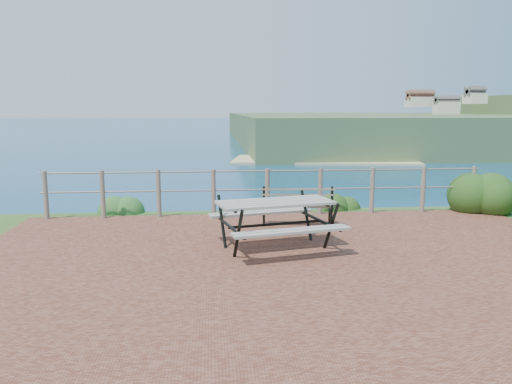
{
  "coord_description": "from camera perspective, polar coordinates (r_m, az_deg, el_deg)",
  "views": [
    {
      "loc": [
        -1.17,
        -7.11,
        2.27
      ],
      "look_at": [
        -0.37,
        1.98,
        0.75
      ],
      "focal_mm": 35.0,
      "sensor_mm": 36.0,
      "label": 1
    }
  ],
  "objects": [
    {
      "name": "picnic_table",
      "position": [
        8.12,
        2.2,
        -3.15
      ],
      "size": [
        1.97,
        1.57,
        0.78
      ],
      "rotation": [
        0.0,
        0.0,
        0.23
      ],
      "color": "gray",
      "rests_on": "ground"
    },
    {
      "name": "shrub_lip_west",
      "position": [
        11.53,
        -15.41,
        -2.25
      ],
      "size": [
        0.82,
        0.82,
        0.58
      ],
      "primitive_type": "ellipsoid",
      "color": "#205725",
      "rests_on": "ground"
    },
    {
      "name": "safety_railing",
      "position": [
        10.66,
        1.31,
        0.3
      ],
      "size": [
        9.4,
        0.1,
        1.0
      ],
      "color": "#6B5B4C",
      "rests_on": "ground"
    },
    {
      "name": "ocean",
      "position": [
        207.13,
        -4.81,
        8.8
      ],
      "size": [
        1200.0,
        1200.0,
        0.0
      ],
      "primitive_type": "plane",
      "color": "#15597E",
      "rests_on": "ground"
    },
    {
      "name": "shrub_right_edge",
      "position": [
        12.37,
        24.0,
        -1.95
      ],
      "size": [
        1.17,
        1.17,
        1.67
      ],
      "primitive_type": "ellipsoid",
      "color": "#1D3A12",
      "rests_on": "ground"
    },
    {
      "name": "park_bench",
      "position": [
        9.77,
        4.74,
        -0.86
      ],
      "size": [
        1.44,
        0.51,
        0.79
      ],
      "rotation": [
        0.0,
        0.0,
        -0.11
      ],
      "color": "brown",
      "rests_on": "ground"
    },
    {
      "name": "ground",
      "position": [
        7.56,
        4.13,
        -8.05
      ],
      "size": [
        10.0,
        7.0,
        0.12
      ],
      "primitive_type": "cube",
      "color": "brown",
      "rests_on": "ground"
    },
    {
      "name": "shrub_lip_east",
      "position": [
        11.69,
        9.81,
        -1.88
      ],
      "size": [
        0.81,
        0.81,
        0.57
      ],
      "primitive_type": "ellipsoid",
      "color": "#1D3A12",
      "rests_on": "ground"
    }
  ]
}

